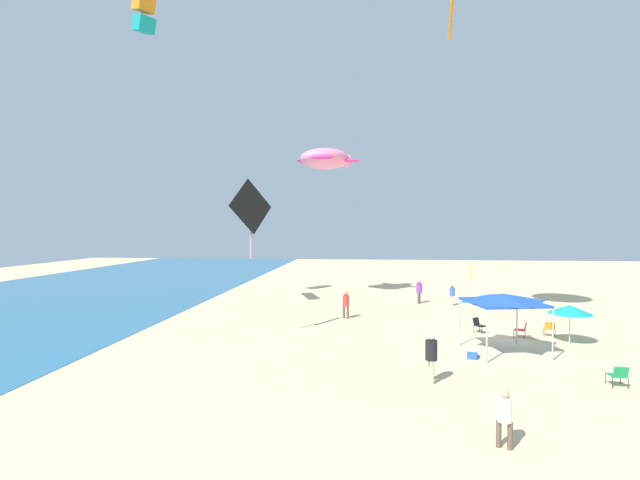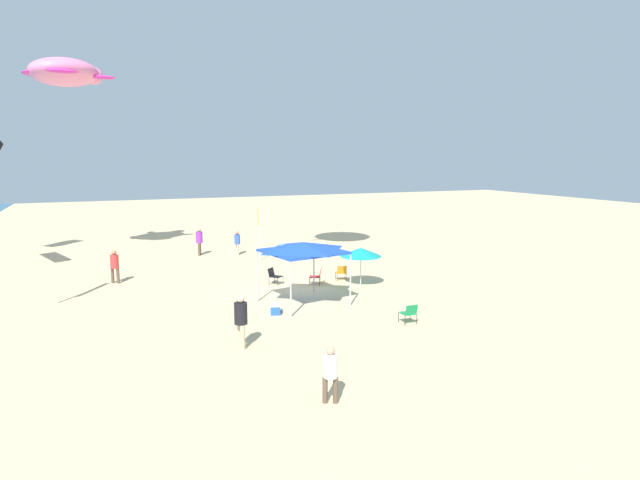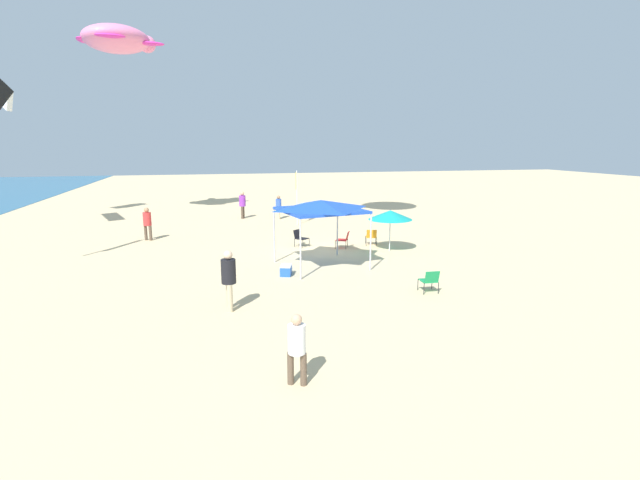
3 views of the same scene
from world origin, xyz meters
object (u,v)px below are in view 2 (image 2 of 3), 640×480
banner_flag (259,228)px  person_by_tent (199,239)px  folding_chair_near_cooler (317,275)px  person_beachcomber (241,317)px  person_near_umbrella (237,241)px  beach_umbrella (361,252)px  folding_chair_right_of_tent (409,312)px  canopy_tent (303,248)px  folding_chair_facing_ocean (341,272)px  person_kite_handler (330,370)px  folding_chair_left_of_tent (274,275)px  cooler_box (275,309)px  kite_turtle_pink (66,73)px  person_watching_sky (115,264)px

banner_flag → person_by_tent: (3.28, 3.14, -0.96)m
folding_chair_near_cooler → banner_flag: banner_flag is taller
banner_flag → person_beachcomber: banner_flag is taller
folding_chair_near_cooler → person_near_umbrella: size_ratio=0.51×
beach_umbrella → folding_chair_right_of_tent: beach_umbrella is taller
canopy_tent → person_near_umbrella: (12.78, -0.12, -1.58)m
folding_chair_near_cooler → folding_chair_facing_ocean: bearing=128.2°
beach_umbrella → person_kite_handler: bearing=150.1°
folding_chair_left_of_tent → person_near_umbrella: (8.79, -0.23, 0.46)m
beach_umbrella → person_kite_handler: (-11.45, 6.59, -0.80)m
person_by_tent → folding_chair_left_of_tent: bearing=-149.1°
cooler_box → canopy_tent: bearing=-57.2°
cooler_box → person_kite_handler: size_ratio=0.45×
folding_chair_facing_ocean → person_beachcomber: bearing=61.6°
folding_chair_right_of_tent → beach_umbrella: bearing=-97.2°
folding_chair_right_of_tent → canopy_tent: bearing=-55.4°
person_kite_handler → kite_turtle_pink: (25.02, 6.81, 10.57)m
cooler_box → person_by_tent: 14.68m
folding_chair_facing_ocean → folding_chair_left_of_tent: (0.58, 3.52, 0.00)m
cooler_box → person_by_tent: person_by_tent is taller
person_near_umbrella → person_beachcomber: (-17.26, 4.06, 0.16)m
folding_chair_near_cooler → person_near_umbrella: bearing=-143.9°
cooler_box → banner_flag: (11.37, -2.55, 1.84)m
cooler_box → banner_flag: bearing=-12.7°
banner_flag → person_by_tent: bearing=43.8°
beach_umbrella → folding_chair_right_of_tent: 6.57m
person_kite_handler → folding_chair_right_of_tent: bearing=-113.5°
banner_flag → person_kite_handler: bearing=169.4°
folding_chair_left_of_tent → banner_flag: bearing=40.1°
folding_chair_near_cooler → person_near_umbrella: (9.70, 1.77, 0.46)m
person_kite_handler → kite_turtle_pink: 28.00m
beach_umbrella → folding_chair_facing_ocean: (1.42, 0.41, -1.25)m
canopy_tent → person_beachcomber: 6.13m
canopy_tent → banner_flag: (10.32, -0.92, -0.47)m
canopy_tent → banner_flag: banner_flag is taller
cooler_box → person_beachcomber: size_ratio=0.38×
folding_chair_near_cooler → cooler_box: bearing=-14.7°
banner_flag → person_watching_sky: 9.11m
folding_chair_right_of_tent → cooler_box: 5.51m
folding_chair_near_cooler → person_by_tent: person_by_tent is taller
banner_flag → person_near_umbrella: banner_flag is taller
beach_umbrella → person_near_umbrella: (10.78, 3.70, -0.79)m
cooler_box → person_watching_sky: 10.29m
canopy_tent → person_beachcomber: canopy_tent is taller
folding_chair_facing_ocean → person_by_tent: bearing=-46.5°
folding_chair_facing_ocean → folding_chair_right_of_tent: 7.80m
folding_chair_left_of_tent → kite_turtle_pink: (11.58, 9.47, 11.01)m
person_kite_handler → person_watching_sky: (16.73, 4.84, 0.10)m
person_near_umbrella → person_beachcomber: size_ratio=0.85×
person_near_umbrella → folding_chair_right_of_tent: bearing=-170.4°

